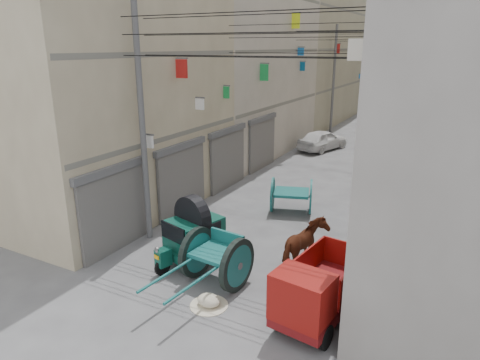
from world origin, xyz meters
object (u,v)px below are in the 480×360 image
Objects in this scene: distant_car_grey at (416,117)px; distant_car_green at (404,108)px; tonga_cart at (216,258)px; second_cart at (292,194)px; auto_rickshaw at (193,233)px; distant_car_white at (323,140)px; mini_truck at (315,295)px; feed_sack at (209,300)px; horse at (305,247)px.

distant_car_grey is 0.88× the size of distant_car_green.
tonga_cart is 1.75× the size of second_cart.
distant_car_grey is at bearing 99.91° from auto_rickshaw.
auto_rickshaw reaches higher than distant_car_green.
distant_car_white is (-2.37, 17.30, -0.13)m from tonga_cart.
distant_car_grey is (1.80, 30.45, -0.22)m from tonga_cart.
auto_rickshaw is at bearing 155.18° from tonga_cart.
mini_truck is 0.81× the size of distant_car_green.
second_cart is at bearing -108.19° from distant_car_grey.
auto_rickshaw reaches higher than tonga_cart.
distant_car_white is (-2.25, 11.21, -0.10)m from second_cart.
tonga_cart is at bearing -107.05° from distant_car_grey.
auto_rickshaw is 0.71× the size of distant_car_grey.
tonga_cart is at bearing -14.55° from auto_rickshaw.
auto_rickshaw is 2.65m from feed_sack.
horse is 0.47× the size of distant_car_green.
mini_truck is 36.62m from distant_car_green.
horse is (1.94, 1.87, -0.02)m from tonga_cart.
horse is 0.47× the size of distant_car_white.
horse is at bearing -103.38° from distant_car_grey.
mini_truck is at bearing -4.60° from tonga_cart.
feed_sack is at bearing -31.23° from auto_rickshaw.
horse reaches higher than distant_car_white.
horse is at bearing 62.66° from feed_sack.
second_cart is 7.21m from feed_sack.
tonga_cart is 1.01× the size of distant_car_grey.
auto_rickshaw is at bearing -109.63° from distant_car_grey.
second_cart is at bearing 94.31° from feed_sack.
distant_car_green is at bearing -78.24° from horse.
horse is at bearing 123.39° from distant_car_white.
tonga_cart is 1.32m from feed_sack.
distant_car_white is at bearing -121.29° from distant_car_grey.
second_cart is 1.09× the size of horse.
distant_car_grey is (1.93, 24.36, -0.20)m from second_cart.
distant_car_grey is at bearing 100.20° from mini_truck.
auto_rickshaw is 4.58m from mini_truck.
second_cart is 0.58× the size of distant_car_grey.
tonga_cart is 6.09m from second_cart.
distant_car_grey is at bearing -81.04° from horse.
second_cart is 3.16× the size of feed_sack.
second_cart is (-3.21, 6.64, -0.05)m from mini_truck.
feed_sack is 37.03m from distant_car_green.
distant_car_green reaches higher than feed_sack.
feed_sack is (-2.67, -0.53, -0.65)m from mini_truck.
second_cart is at bearing -55.19° from horse.
feed_sack is (1.71, -1.85, -0.81)m from auto_rickshaw.
auto_rickshaw is 35.21m from distant_car_green.
auto_rickshaw is 1.34× the size of horse.
tonga_cart reaches higher than second_cart.
feed_sack is 0.16× the size of distant_car_green.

